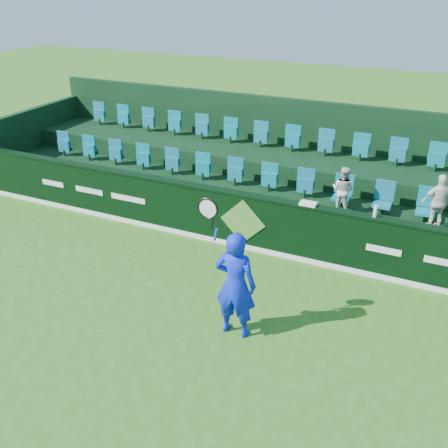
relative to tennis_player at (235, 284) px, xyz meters
The scene contains 12 objects.
ground 1.80m from the tennis_player, 134.02° to the right, with size 60.00×60.00×0.00m, color #2B6A19.
sponsor_hoarding 3.12m from the tennis_player, 109.39° to the left, with size 16.00×0.25×1.35m.
stand_tier_front 4.21m from the tennis_player, 104.38° to the left, with size 16.00×2.00×0.80m, color black.
stand_tier_back 6.03m from the tennis_player, 99.89° to the left, with size 16.00×1.80×1.30m, color black.
stand_rear 6.46m from the tennis_player, 99.21° to the left, with size 16.00×4.10×2.60m.
seat_row_front 4.55m from the tennis_player, 103.13° to the left, with size 13.50×0.50×0.60m, color #146A82.
seat_row_back 6.34m from the tennis_player, 99.42° to the left, with size 13.50×0.50×0.60m, color #146A82.
tennis_player is the anchor object (origin of this frame).
spectator_left 4.16m from the tennis_player, 77.56° to the left, with size 0.53×0.41×1.10m, color silver.
spectator_middle 5.00m from the tennis_player, 54.31° to the left, with size 0.72×0.30×1.23m, color silver.
towel 2.98m from the tennis_player, 82.13° to the left, with size 0.35×0.23×0.05m, color white.
drinks_bottle 3.46m from the tennis_player, 58.70° to the left, with size 0.08×0.08×0.25m, color silver.
Camera 1 is at (3.81, -5.45, 5.75)m, focal length 40.00 mm.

